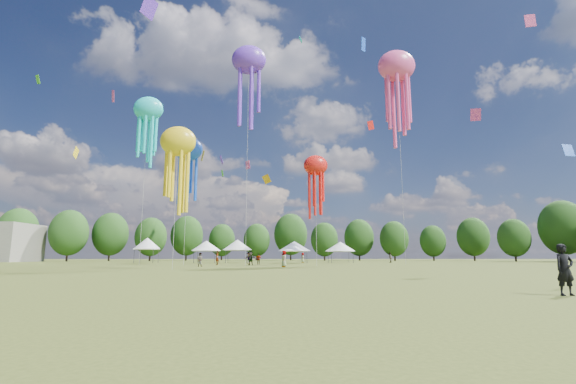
{
  "coord_description": "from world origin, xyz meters",
  "views": [
    {
      "loc": [
        -0.63,
        -14.37,
        1.2
      ],
      "look_at": [
        0.6,
        15.0,
        6.0
      ],
      "focal_mm": 24.52,
      "sensor_mm": 36.0,
      "label": 1
    }
  ],
  "objects": [
    {
      "name": "spectator_near",
      "position": [
        -8.89,
        32.06,
        0.79
      ],
      "size": [
        0.9,
        0.77,
        1.58
      ],
      "primitive_type": "imported",
      "rotation": [
        0.0,
        0.0,
        2.89
      ],
      "color": "gray",
      "rests_on": "ground"
    },
    {
      "name": "ground",
      "position": [
        0.0,
        0.0,
        0.0
      ],
      "size": [
        300.0,
        300.0,
        0.0
      ],
      "primitive_type": "plane",
      "color": "#384416",
      "rests_on": "ground"
    },
    {
      "name": "treeline",
      "position": [
        -3.87,
        62.51,
        6.54
      ],
      "size": [
        201.57,
        95.24,
        13.43
      ],
      "color": "#38281C",
      "rests_on": "ground"
    },
    {
      "name": "spectators_far",
      "position": [
        1.48,
        44.96,
        0.9
      ],
      "size": [
        29.4,
        30.45,
        1.88
      ],
      "color": "gray",
      "rests_on": "ground"
    },
    {
      "name": "observer_main",
      "position": [
        8.45,
        -2.37,
        0.79
      ],
      "size": [
        0.6,
        0.41,
        1.58
      ],
      "primitive_type": "imported",
      "rotation": [
        0.0,
        0.0,
        0.06
      ],
      "color": "black",
      "rests_on": "ground"
    },
    {
      "name": "festival_tents",
      "position": [
        -4.6,
        55.46,
        3.03
      ],
      "size": [
        39.13,
        10.18,
        4.39
      ],
      "color": "#47474C",
      "rests_on": "ground"
    },
    {
      "name": "small_kites",
      "position": [
        0.55,
        41.54,
        29.61
      ],
      "size": [
        69.79,
        61.6,
        46.46
      ],
      "color": "blue",
      "rests_on": "ground"
    },
    {
      "name": "show_kites",
      "position": [
        0.87,
        38.0,
        21.62
      ],
      "size": [
        42.43,
        23.03,
        32.42
      ],
      "color": "blue",
      "rests_on": "ground"
    }
  ]
}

